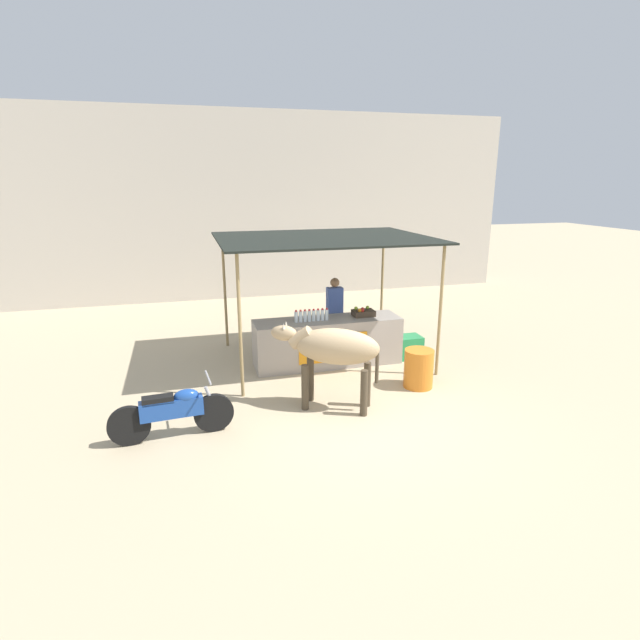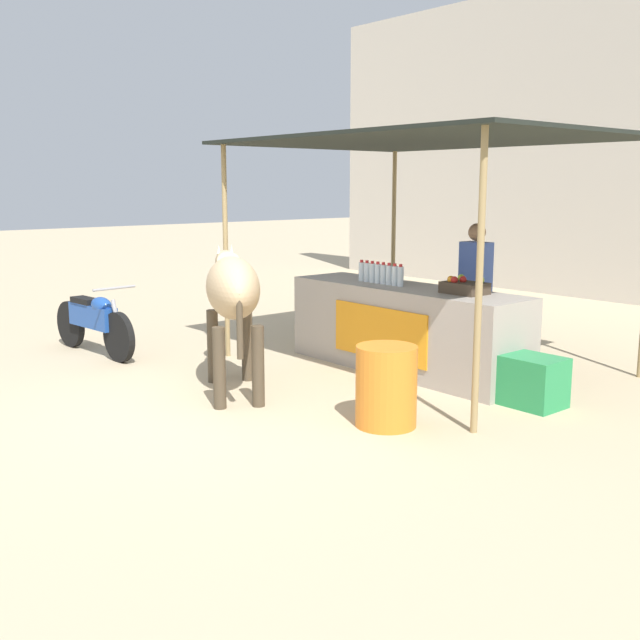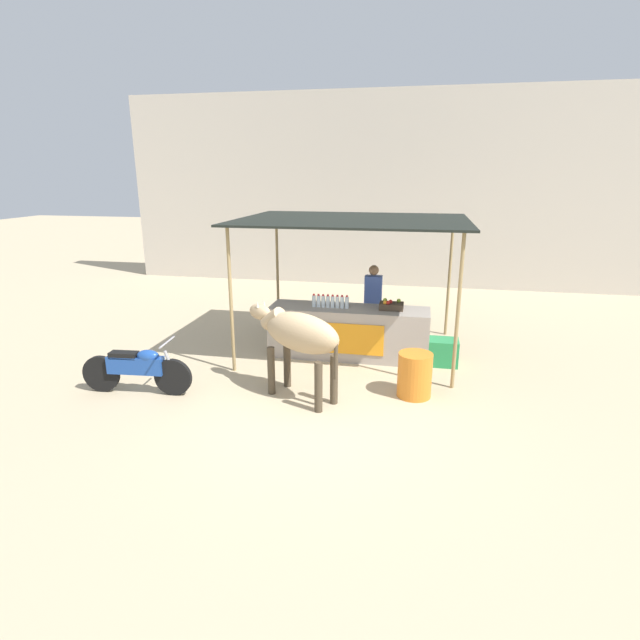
{
  "view_description": "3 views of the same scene",
  "coord_description": "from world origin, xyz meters",
  "px_view_note": "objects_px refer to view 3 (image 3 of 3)",
  "views": [
    {
      "loc": [
        -2.74,
        -7.13,
        3.7
      ],
      "look_at": [
        -0.35,
        1.52,
        1.16
      ],
      "focal_mm": 28.0,
      "sensor_mm": 36.0,
      "label": 1
    },
    {
      "loc": [
        5.7,
        -3.88,
        2.08
      ],
      "look_at": [
        0.03,
        0.92,
        0.73
      ],
      "focal_mm": 42.0,
      "sensor_mm": 36.0,
      "label": 2
    },
    {
      "loc": [
        1.25,
        -6.78,
        3.4
      ],
      "look_at": [
        -0.27,
        0.78,
        1.12
      ],
      "focal_mm": 28.0,
      "sensor_mm": 36.0,
      "label": 3
    }
  ],
  "objects_px": {
    "stall_counter": "(349,332)",
    "vendor_behind_counter": "(373,305)",
    "motorcycle_parked": "(137,368)",
    "cooler_box": "(441,352)",
    "cow": "(298,335)",
    "fruit_crate": "(391,306)",
    "water_barrel": "(415,375)"
  },
  "relations": [
    {
      "from": "stall_counter",
      "to": "vendor_behind_counter",
      "type": "height_order",
      "value": "vendor_behind_counter"
    },
    {
      "from": "stall_counter",
      "to": "motorcycle_parked",
      "type": "relative_size",
      "value": 1.67
    },
    {
      "from": "cooler_box",
      "to": "cow",
      "type": "distance_m",
      "value": 3.02
    },
    {
      "from": "vendor_behind_counter",
      "to": "fruit_crate",
      "type": "bearing_deg",
      "value": -59.91
    },
    {
      "from": "vendor_behind_counter",
      "to": "cooler_box",
      "type": "height_order",
      "value": "vendor_behind_counter"
    },
    {
      "from": "water_barrel",
      "to": "cow",
      "type": "relative_size",
      "value": 0.4
    },
    {
      "from": "vendor_behind_counter",
      "to": "water_barrel",
      "type": "height_order",
      "value": "vendor_behind_counter"
    },
    {
      "from": "cooler_box",
      "to": "fruit_crate",
      "type": "bearing_deg",
      "value": 171.03
    },
    {
      "from": "fruit_crate",
      "to": "cooler_box",
      "type": "relative_size",
      "value": 0.73
    },
    {
      "from": "cooler_box",
      "to": "motorcycle_parked",
      "type": "bearing_deg",
      "value": -154.83
    },
    {
      "from": "stall_counter",
      "to": "cow",
      "type": "distance_m",
      "value": 2.11
    },
    {
      "from": "fruit_crate",
      "to": "water_barrel",
      "type": "distance_m",
      "value": 1.83
    },
    {
      "from": "cooler_box",
      "to": "cow",
      "type": "xyz_separation_m",
      "value": [
        -2.23,
        -1.88,
        0.79
      ]
    },
    {
      "from": "water_barrel",
      "to": "cow",
      "type": "xyz_separation_m",
      "value": [
        -1.77,
        -0.4,
        0.68
      ]
    },
    {
      "from": "fruit_crate",
      "to": "motorcycle_parked",
      "type": "relative_size",
      "value": 0.24
    },
    {
      "from": "water_barrel",
      "to": "fruit_crate",
      "type": "bearing_deg",
      "value": 106.84
    },
    {
      "from": "fruit_crate",
      "to": "cooler_box",
      "type": "distance_m",
      "value": 1.25
    },
    {
      "from": "vendor_behind_counter",
      "to": "water_barrel",
      "type": "bearing_deg",
      "value": -68.91
    },
    {
      "from": "vendor_behind_counter",
      "to": "cow",
      "type": "height_order",
      "value": "vendor_behind_counter"
    },
    {
      "from": "motorcycle_parked",
      "to": "water_barrel",
      "type": "bearing_deg",
      "value": 9.99
    },
    {
      "from": "fruit_crate",
      "to": "cow",
      "type": "distance_m",
      "value": 2.4
    },
    {
      "from": "stall_counter",
      "to": "cooler_box",
      "type": "distance_m",
      "value": 1.75
    },
    {
      "from": "fruit_crate",
      "to": "cow",
      "type": "relative_size",
      "value": 0.25
    },
    {
      "from": "cow",
      "to": "stall_counter",
      "type": "bearing_deg",
      "value": 76.0
    },
    {
      "from": "fruit_crate",
      "to": "stall_counter",
      "type": "bearing_deg",
      "value": -176.11
    },
    {
      "from": "vendor_behind_counter",
      "to": "cooler_box",
      "type": "bearing_deg",
      "value": -32.03
    },
    {
      "from": "vendor_behind_counter",
      "to": "water_barrel",
      "type": "xyz_separation_m",
      "value": [
        0.9,
        -2.33,
        -0.49
      ]
    },
    {
      "from": "vendor_behind_counter",
      "to": "motorcycle_parked",
      "type": "height_order",
      "value": "vendor_behind_counter"
    },
    {
      "from": "vendor_behind_counter",
      "to": "cooler_box",
      "type": "distance_m",
      "value": 1.71
    },
    {
      "from": "vendor_behind_counter",
      "to": "motorcycle_parked",
      "type": "relative_size",
      "value": 0.92
    },
    {
      "from": "vendor_behind_counter",
      "to": "cow",
      "type": "distance_m",
      "value": 2.87
    },
    {
      "from": "water_barrel",
      "to": "cow",
      "type": "bearing_deg",
      "value": -167.26
    }
  ]
}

